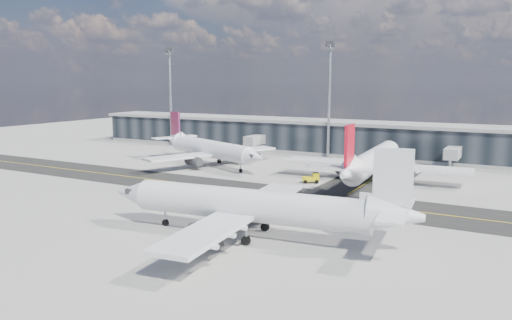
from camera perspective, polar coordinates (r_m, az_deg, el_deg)
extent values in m
plane|color=gray|center=(85.62, -3.25, -3.97)|extent=(300.00, 300.00, 0.00)
cube|color=black|center=(88.94, -1.88, -3.46)|extent=(180.00, 14.00, 0.02)
cube|color=black|center=(110.55, 14.57, -1.27)|extent=(14.00, 50.00, 0.02)
cube|color=yellow|center=(88.94, -1.88, -3.45)|extent=(180.00, 0.25, 0.01)
cube|color=yellow|center=(110.55, 14.57, -1.26)|extent=(0.25, 50.00, 0.01)
cube|color=black|center=(134.11, 9.31, 2.40)|extent=(150.00, 12.00, 8.00)
cube|color=gray|center=(133.68, 9.36, 4.27)|extent=(152.00, 13.00, 0.80)
cube|color=gray|center=(134.56, 9.27, 0.87)|extent=(150.00, 12.20, 0.80)
cube|color=gray|center=(135.02, 0.13, 2.35)|extent=(3.00, 10.00, 2.40)
cylinder|color=gray|center=(130.99, -0.92, 1.12)|extent=(0.60, 0.60, 2.40)
cube|color=gray|center=(119.54, 21.65, 0.83)|extent=(3.00, 10.00, 2.40)
cylinder|color=gray|center=(114.96, 21.26, -0.61)|extent=(0.60, 0.60, 2.40)
cylinder|color=gray|center=(151.69, -9.75, 6.93)|extent=(0.70, 0.70, 28.00)
cube|color=#2D2D30|center=(151.87, -9.89, 12.29)|extent=(2.50, 0.50, 1.40)
cylinder|color=gray|center=(126.76, 8.36, 6.58)|extent=(0.70, 0.70, 28.00)
cube|color=#2D2D30|center=(126.97, 8.51, 12.99)|extent=(2.50, 0.50, 1.40)
cylinder|color=white|center=(114.59, -5.19, 1.30)|extent=(28.27, 15.14, 3.88)
cone|color=white|center=(101.21, -0.14, 0.31)|extent=(6.00, 5.49, 3.88)
cone|color=white|center=(129.06, -9.26, 2.35)|extent=(6.89, 5.88, 3.88)
cube|color=white|center=(113.92, -4.92, 0.76)|extent=(17.57, 32.21, 0.49)
cylinder|color=#2D2D30|center=(116.51, -2.24, 0.45)|extent=(4.63, 3.67, 2.23)
cylinder|color=#2D2D30|center=(110.24, -7.18, -0.11)|extent=(4.63, 3.67, 2.23)
cube|color=silver|center=(116.40, -2.25, 0.82)|extent=(1.94, 1.13, 0.78)
cube|color=silver|center=(110.12, -7.19, 0.29)|extent=(1.94, 1.13, 0.78)
cube|color=#631E44|center=(128.23, -9.20, 4.14)|extent=(3.91, 2.02, 6.02)
cube|color=white|center=(128.99, -9.27, 2.61)|extent=(7.12, 11.77, 0.34)
cube|color=#2D2D30|center=(101.53, -0.31, 0.56)|extent=(2.63, 2.73, 0.68)
cylinder|color=gray|center=(105.48, -1.75, -0.83)|extent=(0.31, 0.31, 1.94)
cylinder|color=black|center=(105.61, -1.75, -1.22)|extent=(0.94, 0.66, 0.87)
cylinder|color=black|center=(117.46, -4.22, -0.15)|extent=(1.17, 0.87, 1.07)
cylinder|color=black|center=(114.39, -6.65, -0.43)|extent=(1.17, 0.87, 1.07)
cylinder|color=white|center=(98.03, 13.25, -0.03)|extent=(6.02, 31.68, 4.20)
cone|color=white|center=(115.37, 15.16, 1.23)|extent=(4.50, 5.48, 4.20)
cone|color=white|center=(80.31, 10.45, -1.46)|extent=(4.56, 6.53, 4.20)
cube|color=white|center=(99.21, 13.36, -0.55)|extent=(35.93, 7.31, 0.52)
cylinder|color=#2D2D30|center=(101.88, 10.00, -0.85)|extent=(2.67, 4.54, 2.41)
cylinder|color=#2D2D30|center=(99.34, 17.02, -1.36)|extent=(2.67, 4.54, 2.41)
cube|color=silver|center=(101.74, 10.02, -0.38)|extent=(0.54, 2.12, 0.84)
cube|color=silver|center=(99.19, 17.04, -0.89)|extent=(0.54, 2.12, 0.84)
cube|color=red|center=(80.14, 10.64, 1.70)|extent=(0.73, 4.43, 6.51)
cube|color=white|center=(80.20, 10.46, -1.02)|extent=(12.75, 3.67, 0.37)
cube|color=#2D2D30|center=(114.80, 15.12, 1.41)|extent=(2.43, 2.23, 0.73)
cylinder|color=gray|center=(110.69, 14.60, -0.61)|extent=(0.27, 0.27, 2.10)
cylinder|color=black|center=(110.82, 14.58, -1.01)|extent=(0.42, 0.96, 0.94)
cylinder|color=black|center=(98.35, 11.25, -2.08)|extent=(0.59, 1.18, 1.15)
cylinder|color=black|center=(97.04, 14.86, -2.36)|extent=(0.59, 1.18, 1.15)
cylinder|color=silver|center=(61.88, -0.88, -5.18)|extent=(30.68, 7.22, 4.06)
cone|color=silver|center=(70.42, -13.86, -3.69)|extent=(5.47, 4.56, 4.06)
cone|color=silver|center=(57.17, 15.73, -6.10)|extent=(6.47, 4.67, 4.06)
cube|color=silver|center=(62.54, -1.73, -5.99)|extent=(8.65, 34.82, 0.51)
cylinder|color=#2D2D30|center=(58.05, -5.17, -8.37)|extent=(4.48, 2.76, 2.33)
cylinder|color=#2D2D30|center=(68.60, -0.38, -5.59)|extent=(4.48, 2.76, 2.33)
cube|color=silver|center=(57.81, -5.18, -7.60)|extent=(2.06, 0.62, 0.81)
cube|color=silver|center=(68.40, -0.38, -4.94)|extent=(2.06, 0.62, 0.81)
cube|color=silver|center=(56.30, 15.40, -1.87)|extent=(4.28, 0.90, 6.29)
cube|color=silver|center=(57.02, 15.75, -5.51)|extent=(4.10, 12.40, 0.35)
cube|color=#2D2D30|center=(70.03, -13.54, -3.41)|extent=(2.25, 2.43, 0.71)
cylinder|color=gray|center=(68.26, -10.33, -6.43)|extent=(0.27, 0.27, 2.03)
cylinder|color=black|center=(68.46, -10.31, -7.05)|extent=(0.94, 0.45, 0.91)
cylinder|color=black|center=(59.79, -1.15, -9.19)|extent=(1.16, 0.62, 1.12)
cylinder|color=black|center=(65.14, 1.04, -7.64)|extent=(1.16, 0.62, 1.12)
cube|color=yellow|center=(95.50, 6.27, -2.15)|extent=(3.54, 2.83, 0.75)
cube|color=yellow|center=(95.46, 6.85, -1.74)|extent=(1.69, 1.78, 0.96)
cube|color=black|center=(95.39, 6.85, -1.52)|extent=(1.57, 1.68, 0.27)
cylinder|color=black|center=(96.37, 6.86, -2.32)|extent=(0.79, 0.59, 0.75)
cylinder|color=black|center=(95.01, 6.95, -2.49)|extent=(0.79, 0.59, 0.75)
cylinder|color=black|center=(96.16, 5.59, -2.32)|extent=(0.79, 0.59, 0.75)
cylinder|color=black|center=(94.80, 5.66, -2.49)|extent=(0.79, 0.59, 0.75)
imported|color=white|center=(115.39, 17.62, -0.66)|extent=(4.52, 5.11, 1.31)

